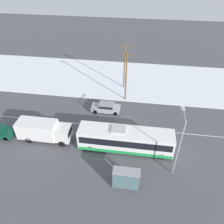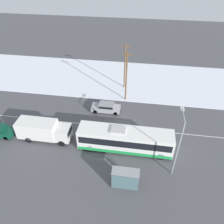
{
  "view_description": "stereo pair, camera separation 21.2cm",
  "coord_description": "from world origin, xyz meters",
  "px_view_note": "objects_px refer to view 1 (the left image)",
  "views": [
    {
      "loc": [
        1.9,
        -23.81,
        21.18
      ],
      "look_at": [
        -1.79,
        1.69,
        1.4
      ],
      "focal_mm": 35.0,
      "sensor_mm": 36.0,
      "label": 1
    },
    {
      "loc": [
        2.11,
        -23.78,
        21.18
      ],
      "look_at": [
        -1.79,
        1.69,
        1.4
      ],
      "focal_mm": 35.0,
      "sensor_mm": 36.0,
      "label": 2
    }
  ],
  "objects_px": {
    "streetlamp": "(180,139)",
    "utility_pole_snowlot": "(124,66)",
    "box_truck": "(43,130)",
    "sedan_car": "(106,107)",
    "city_bus": "(125,140)",
    "pedestrian_at_stop": "(127,171)",
    "bus_shelter": "(126,178)",
    "utility_pole_roadside": "(126,76)"
  },
  "relations": [
    {
      "from": "city_bus",
      "to": "sedan_car",
      "type": "distance_m",
      "value": 8.49
    },
    {
      "from": "streetlamp",
      "to": "utility_pole_snowlot",
      "type": "height_order",
      "value": "utility_pole_snowlot"
    },
    {
      "from": "pedestrian_at_stop",
      "to": "streetlamp",
      "type": "bearing_deg",
      "value": 17.91
    },
    {
      "from": "box_truck",
      "to": "sedan_car",
      "type": "relative_size",
      "value": 1.58
    },
    {
      "from": "pedestrian_at_stop",
      "to": "utility_pole_snowlot",
      "type": "relative_size",
      "value": 0.19
    },
    {
      "from": "pedestrian_at_stop",
      "to": "streetlamp",
      "type": "distance_m",
      "value": 6.76
    },
    {
      "from": "city_bus",
      "to": "box_truck",
      "type": "relative_size",
      "value": 1.68
    },
    {
      "from": "box_truck",
      "to": "streetlamp",
      "type": "relative_size",
      "value": 0.9
    },
    {
      "from": "box_truck",
      "to": "streetlamp",
      "type": "height_order",
      "value": "streetlamp"
    },
    {
      "from": "sedan_car",
      "to": "streetlamp",
      "type": "distance_m",
      "value": 14.58
    },
    {
      "from": "utility_pole_snowlot",
      "to": "box_truck",
      "type": "bearing_deg",
      "value": -121.6
    },
    {
      "from": "pedestrian_at_stop",
      "to": "utility_pole_roadside",
      "type": "height_order",
      "value": "utility_pole_roadside"
    },
    {
      "from": "city_bus",
      "to": "box_truck",
      "type": "distance_m",
      "value": 11.04
    },
    {
      "from": "sedan_car",
      "to": "city_bus",
      "type": "bearing_deg",
      "value": 116.52
    },
    {
      "from": "bus_shelter",
      "to": "streetlamp",
      "type": "height_order",
      "value": "streetlamp"
    },
    {
      "from": "utility_pole_roadside",
      "to": "sedan_car",
      "type": "bearing_deg",
      "value": -125.51
    },
    {
      "from": "pedestrian_at_stop",
      "to": "sedan_car",
      "type": "bearing_deg",
      "value": 110.53
    },
    {
      "from": "sedan_car",
      "to": "pedestrian_at_stop",
      "type": "xyz_separation_m",
      "value": [
        4.42,
        -11.82,
        0.17
      ]
    },
    {
      "from": "box_truck",
      "to": "utility_pole_roadside",
      "type": "xyz_separation_m",
      "value": [
        9.95,
        11.1,
        2.92
      ]
    },
    {
      "from": "bus_shelter",
      "to": "utility_pole_snowlot",
      "type": "xyz_separation_m",
      "value": [
        -2.35,
        21.09,
        2.7
      ]
    },
    {
      "from": "bus_shelter",
      "to": "utility_pole_roadside",
      "type": "height_order",
      "value": "utility_pole_roadside"
    },
    {
      "from": "city_bus",
      "to": "streetlamp",
      "type": "xyz_separation_m",
      "value": [
        5.84,
        -2.58,
        3.36
      ]
    },
    {
      "from": "utility_pole_roadside",
      "to": "bus_shelter",
      "type": "bearing_deg",
      "value": -84.32
    },
    {
      "from": "sedan_car",
      "to": "streetlamp",
      "type": "xyz_separation_m",
      "value": [
        9.61,
        -10.14,
        4.16
      ]
    },
    {
      "from": "box_truck",
      "to": "utility_pole_snowlot",
      "type": "relative_size",
      "value": 0.85
    },
    {
      "from": "streetlamp",
      "to": "pedestrian_at_stop",
      "type": "bearing_deg",
      "value": -162.09
    },
    {
      "from": "bus_shelter",
      "to": "box_truck",
      "type": "bearing_deg",
      "value": 152.79
    },
    {
      "from": "utility_pole_snowlot",
      "to": "city_bus",
      "type": "bearing_deg",
      "value": -83.5
    },
    {
      "from": "box_truck",
      "to": "utility_pole_snowlot",
      "type": "distance_m",
      "value": 17.95
    },
    {
      "from": "streetlamp",
      "to": "box_truck",
      "type": "bearing_deg",
      "value": 170.58
    },
    {
      "from": "utility_pole_roadside",
      "to": "utility_pole_snowlot",
      "type": "bearing_deg",
      "value": 99.29
    },
    {
      "from": "pedestrian_at_stop",
      "to": "utility_pole_snowlot",
      "type": "xyz_separation_m",
      "value": [
        -2.4,
        19.58,
        3.42
      ]
    },
    {
      "from": "box_truck",
      "to": "sedan_car",
      "type": "xyz_separation_m",
      "value": [
        7.26,
        7.35,
        -0.79
      ]
    },
    {
      "from": "city_bus",
      "to": "bus_shelter",
      "type": "height_order",
      "value": "city_bus"
    },
    {
      "from": "pedestrian_at_stop",
      "to": "bus_shelter",
      "type": "distance_m",
      "value": 1.68
    },
    {
      "from": "city_bus",
      "to": "streetlamp",
      "type": "distance_m",
      "value": 7.21
    },
    {
      "from": "city_bus",
      "to": "utility_pole_snowlot",
      "type": "relative_size",
      "value": 1.42
    },
    {
      "from": "sedan_car",
      "to": "bus_shelter",
      "type": "xyz_separation_m",
      "value": [
        4.38,
        -13.33,
        0.89
      ]
    },
    {
      "from": "city_bus",
      "to": "utility_pole_roadside",
      "type": "bearing_deg",
      "value": 95.5
    },
    {
      "from": "streetlamp",
      "to": "utility_pole_roadside",
      "type": "relative_size",
      "value": 0.91
    },
    {
      "from": "streetlamp",
      "to": "utility_pole_snowlot",
      "type": "distance_m",
      "value": 19.45
    },
    {
      "from": "sedan_car",
      "to": "streetlamp",
      "type": "relative_size",
      "value": 0.57
    }
  ]
}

